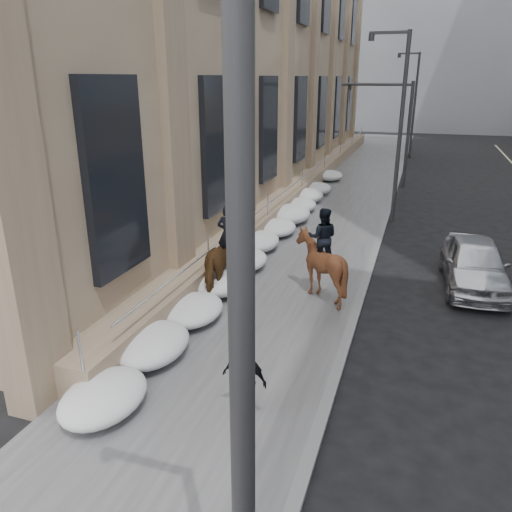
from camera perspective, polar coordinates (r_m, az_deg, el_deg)
The scene contains 15 objects.
ground at distance 11.40m, azimuth -4.97°, elevation -13.20°, with size 140.00×140.00×0.00m, color black.
sidewalk at distance 20.10m, azimuth 6.23°, elevation 1.89°, with size 5.00×80.00×0.12m, color #4A494C.
curb at distance 19.76m, azimuth 13.66°, elevation 1.12°, with size 0.24×80.00×0.12m, color slate.
limestone_building at distance 30.25m, azimuth 0.67°, elevation 24.91°, with size 6.10×44.00×18.00m.
bg_building_mid at distance 69.18m, azimuth 20.26°, elevation 25.15°, with size 30.00×12.00×28.00m, color slate.
bg_building_far at distance 81.44m, azimuth 12.21°, elevation 22.04°, with size 24.00×12.00×20.00m, color gray.
streetlight_near at distance 3.39m, azimuth -4.23°, elevation -8.66°, with size 1.71×0.24×8.00m.
streetlight_mid at distance 22.83m, azimuth 15.89°, elevation 15.00°, with size 1.71×0.24×8.00m.
streetlight_far at distance 42.79m, azimuth 17.50°, elevation 16.75°, with size 1.71×0.24×8.00m.
traffic_signal at distance 30.87m, azimuth 15.40°, elevation 15.03°, with size 4.10×0.22×6.00m.
snow_bank at distance 18.57m, azimuth 0.73°, elevation 1.83°, with size 1.70×18.10×0.76m.
mounted_horse_left at distance 14.63m, azimuth -3.25°, elevation -0.40°, with size 1.19×2.35×2.63m.
mounted_horse_right at distance 14.43m, azimuth 7.41°, elevation -0.59°, with size 1.82×1.98×2.63m.
pedestrian at distance 9.55m, azimuth -1.37°, elevation -13.89°, with size 0.91×0.38×1.56m, color black.
car_silver at distance 16.83m, azimuth 23.69°, elevation -0.79°, with size 1.80×4.46×1.52m, color #B7B8BF.
Camera 1 is at (3.91, -8.74, 6.19)m, focal length 35.00 mm.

